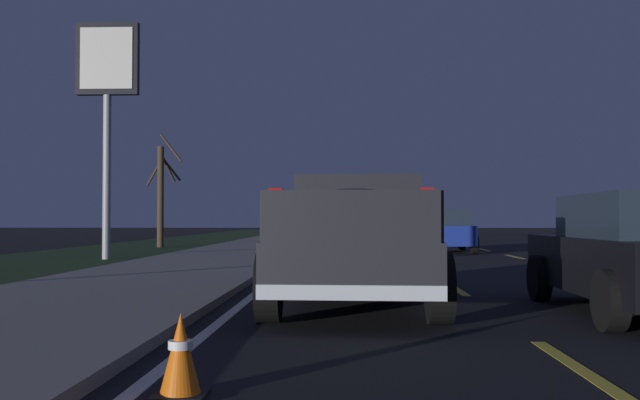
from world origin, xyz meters
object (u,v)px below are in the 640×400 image
bare_tree_far (161,192)px  traffic_cone_near (180,356)px  gas_price_sign (107,81)px  pickup_truck (357,236)px  sedan_blue (443,231)px

bare_tree_far → traffic_cone_near: bare_tree_far is taller
gas_price_sign → traffic_cone_near: bearing=-159.7°
pickup_truck → traffic_cone_near: 5.60m
traffic_cone_near → bare_tree_far: bearing=14.9°
sedan_blue → pickup_truck: bearing=168.4°
sedan_blue → bare_tree_far: bare_tree_far is taller
bare_tree_far → traffic_cone_near: bearing=-165.1°
sedan_blue → traffic_cone_near: sedan_blue is taller
sedan_blue → traffic_cone_near: size_ratio=7.62×
pickup_truck → bare_tree_far: (20.55, 8.18, 1.42)m
bare_tree_far → traffic_cone_near: (-25.95, -6.90, -2.11)m
pickup_truck → traffic_cone_near: size_ratio=9.47×
pickup_truck → gas_price_sign: size_ratio=0.76×
pickup_truck → traffic_cone_near: (-5.40, 1.29, -0.70)m
sedan_blue → traffic_cone_near: bearing=168.0°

